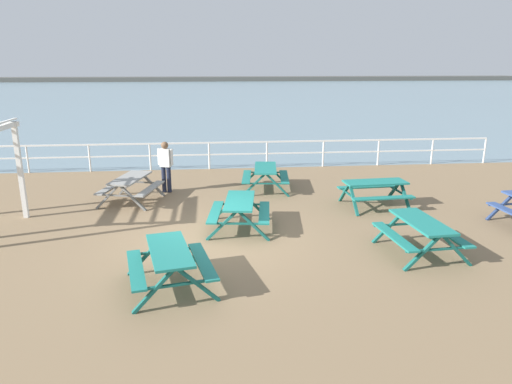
% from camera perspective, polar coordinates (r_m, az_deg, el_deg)
% --- Properties ---
extents(ground_plane, '(30.00, 24.00, 0.20)m').
position_cam_1_polar(ground_plane, '(11.34, -5.51, -6.32)').
color(ground_plane, '#846B4C').
extents(sea_band, '(142.00, 90.00, 0.01)m').
position_cam_1_polar(sea_band, '(63.41, -5.85, 11.80)').
color(sea_band, gray).
rests_on(sea_band, ground).
extents(distant_shoreline, '(142.00, 6.00, 1.80)m').
position_cam_1_polar(distant_shoreline, '(106.36, -5.88, 13.31)').
color(distant_shoreline, '#4C4C47').
rests_on(distant_shoreline, ground).
extents(seaward_railing, '(23.07, 0.07, 1.08)m').
position_cam_1_polar(seaward_railing, '(18.59, -5.75, 5.11)').
color(seaward_railing, white).
rests_on(seaward_railing, ground).
extents(picnic_table_near_left, '(1.90, 2.12, 0.80)m').
position_cam_1_polar(picnic_table_near_left, '(14.58, -15.03, 1.02)').
color(picnic_table_near_left, gray).
rests_on(picnic_table_near_left, ground).
extents(picnic_table_near_right, '(1.89, 1.64, 0.80)m').
position_cam_1_polar(picnic_table_near_right, '(14.04, 14.30, 0.51)').
color(picnic_table_near_right, '#1E7A70').
rests_on(picnic_table_near_right, ground).
extents(picnic_table_mid_centre, '(1.72, 1.96, 0.80)m').
position_cam_1_polar(picnic_table_mid_centre, '(15.43, 1.16, 2.35)').
color(picnic_table_mid_centre, '#1E7A70').
rests_on(picnic_table_mid_centre, ground).
extents(picnic_table_far_left, '(1.74, 1.98, 0.80)m').
position_cam_1_polar(picnic_table_far_left, '(11.79, -2.00, -1.86)').
color(picnic_table_far_left, '#1E7A70').
rests_on(picnic_table_far_left, ground).
extents(picnic_table_far_right, '(1.66, 1.91, 0.80)m').
position_cam_1_polar(picnic_table_far_right, '(10.91, 19.48, -4.24)').
color(picnic_table_far_right, '#1E7A70').
rests_on(picnic_table_far_right, ground).
extents(picnic_table_seaward, '(1.84, 2.07, 0.80)m').
position_cam_1_polar(picnic_table_seaward, '(8.95, -10.47, -7.97)').
color(picnic_table_seaward, '#1E7A70').
rests_on(picnic_table_seaward, ground).
extents(visitor, '(0.50, 0.32, 1.66)m').
position_cam_1_polar(visitor, '(15.40, -10.95, 3.43)').
color(visitor, '#1E2338').
rests_on(visitor, ground).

